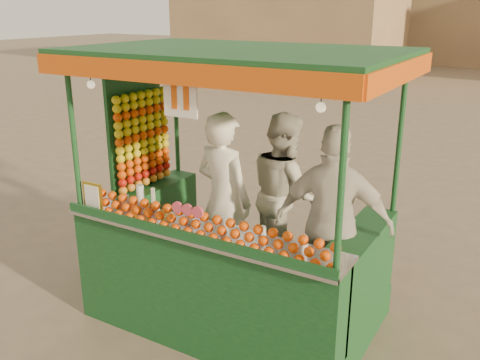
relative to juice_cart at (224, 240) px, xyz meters
The scene contains 6 objects.
ground 0.92m from the juice_cart, 11.10° to the left, with size 90.00×90.00×0.00m, color brown.
building_left 21.99m from the juice_cart, 113.68° to the left, with size 10.00×6.00×6.00m, color tan.
juice_cart is the anchor object (origin of this frame).
vendor_left 0.42m from the juice_cart, 121.38° to the left, with size 0.73×0.54×1.84m.
vendor_middle 0.89m from the juice_cart, 69.94° to the left, with size 1.08×1.08×1.77m.
vendor_right 1.15m from the juice_cart, ahead, with size 1.15×0.65×1.84m.
Camera 1 is at (2.38, -4.11, 3.13)m, focal length 39.29 mm.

